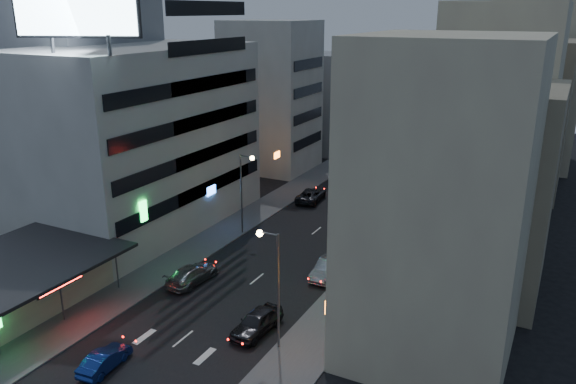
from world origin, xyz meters
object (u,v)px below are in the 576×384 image
Objects in this scene: parked_car_right_mid at (328,268)px; parked_car_right_far at (390,193)px; parked_car_right_near at (257,322)px; parked_car_left at (311,195)px; road_car_blue at (105,360)px; road_car_silver at (192,274)px.

parked_car_right_far is (-1.47, 21.84, 0.02)m from parked_car_right_mid.
parked_car_right_near is at bearing -96.71° from parked_car_right_far.
parked_car_left is 35.11m from road_car_blue.
parked_car_right_mid is 21.89m from parked_car_right_far.
parked_car_right_mid is at bearing 112.62° from parked_car_left.
road_car_blue is at bearing -124.42° from parked_car_right_near.
parked_car_right_near is at bearing 157.22° from road_car_silver.
parked_car_right_mid is at bearing -93.76° from parked_car_right_far.
road_car_silver is at bearing -84.97° from road_car_blue.
parked_car_right_near is 0.88× the size of parked_car_right_far.
parked_car_right_far is 28.95m from road_car_silver.
parked_car_right_mid reaches higher than parked_car_left.
parked_car_right_mid reaches higher than road_car_silver.
parked_car_left is 1.38× the size of road_car_blue.
road_car_blue is at bearing 87.21° from parked_car_left.
parked_car_right_far reaches higher than parked_car_left.
road_car_blue is at bearing 103.21° from road_car_silver.
parked_car_right_far is at bearing -102.92° from road_car_silver.
parked_car_left is at bearing 111.54° from parked_car_right_near.
parked_car_right_near is 28.44m from parked_car_left.
parked_car_right_far is at bearing -103.45° from road_car_blue.
parked_car_right_near reaches higher than parked_car_right_far.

